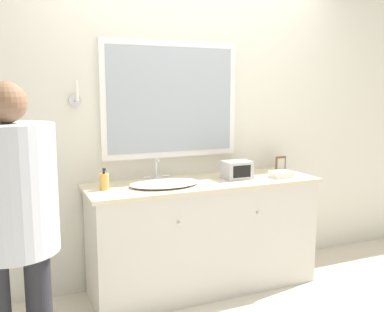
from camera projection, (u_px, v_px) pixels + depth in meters
The scene contains 9 objects.
ground_plane at pixel (220, 303), 3.12m from camera, with size 14.00×14.00×0.00m, color beige.
wall_back at pixel (187, 122), 3.46m from camera, with size 8.00×0.18×2.55m.
vanity_counter at pixel (204, 235), 3.31m from camera, with size 1.79×0.57×0.85m.
sink_basin at pixel (164, 183), 3.10m from camera, with size 0.52×0.39×0.18m.
soap_bottle at pixel (104, 181), 2.96m from camera, with size 0.07×0.07×0.15m.
appliance_box at pixel (237, 170), 3.34m from camera, with size 0.21×0.15×0.14m.
picture_frame at pixel (281, 164), 3.66m from camera, with size 0.10×0.01×0.13m.
hand_towel_near_sink at pixel (281, 174), 3.40m from camera, with size 0.16×0.14×0.05m.
person at pixel (12, 207), 2.10m from camera, with size 0.44×0.44×1.58m.
Camera 1 is at (-1.33, -2.61, 1.53)m, focal length 40.00 mm.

